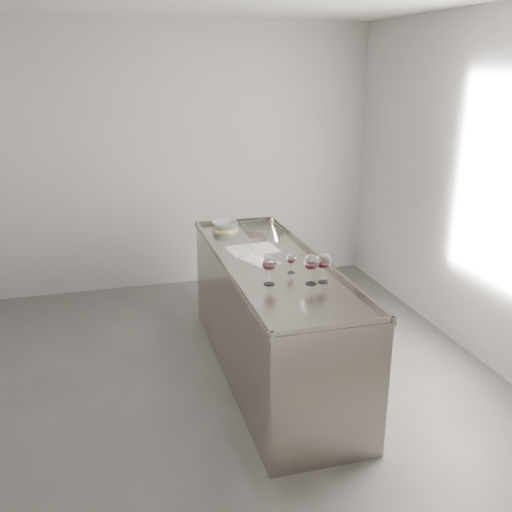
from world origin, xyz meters
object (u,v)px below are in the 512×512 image
object	(u,v)px
counter	(272,319)
wine_glass_right	(324,262)
wine_glass_left	(269,263)
wine_funnel	(272,232)
wine_glass_middle	(312,263)
wine_glass_small	(291,259)
notebook	(253,249)
ceramic_bowl	(225,225)

from	to	relation	value
counter	wine_glass_right	bearing A→B (deg)	-66.63
wine_glass_left	wine_funnel	distance (m)	1.04
wine_glass_right	wine_glass_left	bearing A→B (deg)	170.40
wine_glass_middle	wine_glass_small	size ratio (longest dim) A/B	1.50
wine_glass_middle	wine_funnel	bearing A→B (deg)	87.73
counter	wine_glass_left	xyz separation A→B (m)	(-0.15, -0.43, 0.62)
wine_glass_middle	wine_funnel	xyz separation A→B (m)	(0.04, 1.06, -0.08)
wine_glass_middle	wine_glass_small	distance (m)	0.26
wine_glass_middle	wine_funnel	distance (m)	1.06
wine_glass_left	notebook	bearing A→B (deg)	83.34
wine_glass_middle	wine_glass_small	xyz separation A→B (m)	(-0.06, 0.24, -0.05)
counter	wine_glass_small	world-z (taller)	wine_glass_small
notebook	wine_glass_middle	bearing A→B (deg)	-82.21
wine_glass_left	notebook	xyz separation A→B (m)	(0.09, 0.76, -0.14)
counter	wine_glass_right	world-z (taller)	wine_glass_right
wine_glass_small	wine_glass_right	bearing A→B (deg)	-58.17
wine_glass_middle	wine_glass_right	world-z (taller)	wine_glass_middle
wine_glass_left	wine_glass_small	world-z (taller)	wine_glass_left
notebook	wine_funnel	bearing A→B (deg)	40.09
wine_glass_right	wine_glass_small	size ratio (longest dim) A/B	1.48
wine_glass_right	wine_glass_small	world-z (taller)	wine_glass_right
counter	ceramic_bowl	xyz separation A→B (m)	(-0.15, 0.96, 0.52)
wine_glass_right	wine_glass_middle	bearing A→B (deg)	-175.53
notebook	wine_funnel	distance (m)	0.33
wine_glass_middle	wine_funnel	size ratio (longest dim) A/B	0.99
wine_glass_right	wine_glass_small	distance (m)	0.28
counter	wine_glass_middle	bearing A→B (deg)	-76.15
wine_glass_left	notebook	world-z (taller)	wine_glass_left
wine_glass_small	ceramic_bowl	xyz separation A→B (m)	(-0.21, 1.21, -0.05)
notebook	ceramic_bowl	size ratio (longest dim) A/B	1.80
wine_glass_middle	notebook	world-z (taller)	wine_glass_middle
wine_glass_left	wine_funnel	world-z (taller)	wine_funnel
wine_glass_middle	ceramic_bowl	distance (m)	1.49
ceramic_bowl	wine_funnel	world-z (taller)	wine_funnel
wine_glass_left	wine_glass_right	world-z (taller)	wine_glass_left
counter	notebook	bearing A→B (deg)	101.04
wine_glass_left	wine_glass_small	size ratio (longest dim) A/B	1.49
counter	notebook	size ratio (longest dim) A/B	5.93
wine_glass_right	wine_glass_small	xyz separation A→B (m)	(-0.15, 0.24, -0.05)
notebook	ceramic_bowl	xyz separation A→B (m)	(-0.09, 0.63, 0.04)
counter	wine_funnel	bearing A→B (deg)	73.47
wine_glass_left	wine_glass_right	size ratio (longest dim) A/B	1.01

